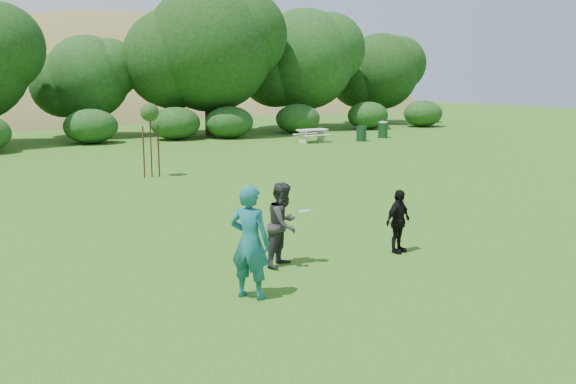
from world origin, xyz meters
The scene contains 10 objects.
ground centered at (0.00, 0.00, 0.00)m, with size 120.00×120.00×0.00m, color #19470C.
player_teal centered at (-2.95, -0.38, 1.02)m, with size 0.75×0.49×2.05m, color #165C66.
player_grey centered at (-1.42, 0.96, 0.88)m, with size 0.85×0.67×1.76m, color #2A2A2D.
player_black centered at (1.26, 0.42, 0.71)m, with size 0.84×0.35×1.43m, color black.
trash_can_near centered at (15.83, 19.70, 0.45)m, with size 0.60×0.60×0.90m, color #133520.
frisbee centered at (-1.01, 0.80, 1.14)m, with size 0.27×0.27×0.07m.
sapling centered at (0.47, 13.53, 2.42)m, with size 0.70×0.70×2.85m.
picnic_table centered at (13.04, 20.81, 0.52)m, with size 1.80×1.48×0.76m.
trash_can_lidded centered at (18.24, 20.57, 0.54)m, with size 0.60×0.60×1.05m.
tree_row centered at (3.23, 28.68, 4.87)m, with size 53.92×10.38×9.62m.
Camera 1 is at (-8.27, -9.96, 3.94)m, focal length 40.00 mm.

